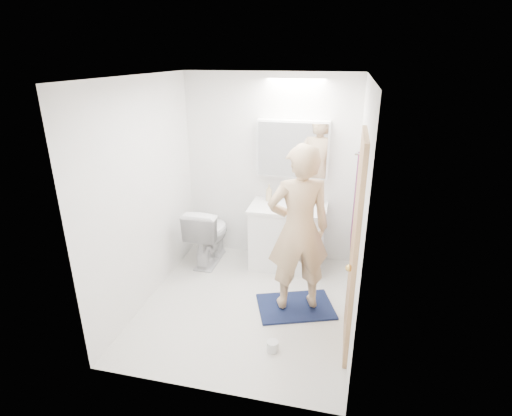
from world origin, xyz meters
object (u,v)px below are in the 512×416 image
(person, at_px, (299,230))
(toothbrush_cup, at_px, (304,200))
(soap_bottle_a, at_px, (269,193))
(toilet_paper_roll, at_px, (273,346))
(medicine_cabinet, at_px, (293,149))
(toilet, at_px, (209,234))
(vanity_cabinet, at_px, (287,238))
(soap_bottle_b, at_px, (279,195))

(person, distance_m, toothbrush_cup, 1.08)
(soap_bottle_a, bearing_deg, toilet_paper_roll, -77.31)
(medicine_cabinet, relative_size, toilet, 1.12)
(soap_bottle_a, bearing_deg, toilet, -160.43)
(soap_bottle_a, distance_m, toothbrush_cup, 0.45)
(vanity_cabinet, bearing_deg, toothbrush_cup, 43.22)
(person, xyz_separation_m, toothbrush_cup, (-0.07, 1.07, -0.06))
(toilet, height_order, soap_bottle_a, soap_bottle_a)
(soap_bottle_b, height_order, toilet_paper_roll, soap_bottle_b)
(toilet, bearing_deg, medicine_cabinet, -161.27)
(soap_bottle_a, height_order, toothbrush_cup, soap_bottle_a)
(toothbrush_cup, height_order, toilet_paper_roll, toothbrush_cup)
(vanity_cabinet, height_order, medicine_cabinet, medicine_cabinet)
(vanity_cabinet, relative_size, toilet_paper_roll, 8.18)
(toilet, bearing_deg, vanity_cabinet, -172.42)
(person, xyz_separation_m, soap_bottle_a, (-0.52, 1.06, -0.00))
(medicine_cabinet, distance_m, person, 1.28)
(medicine_cabinet, xyz_separation_m, person, (0.24, -1.12, -0.57))
(toothbrush_cup, bearing_deg, soap_bottle_b, 176.39)
(vanity_cabinet, height_order, toilet_paper_roll, vanity_cabinet)
(person, bearing_deg, toilet_paper_roll, 60.73)
(medicine_cabinet, bearing_deg, soap_bottle_b, -168.81)
(vanity_cabinet, xyz_separation_m, soap_bottle_a, (-0.28, 0.15, 0.54))
(toilet, relative_size, soap_bottle_b, 5.17)
(medicine_cabinet, distance_m, toilet_paper_roll, 2.35)
(vanity_cabinet, height_order, person, person)
(soap_bottle_a, bearing_deg, toothbrush_cup, 1.29)
(vanity_cabinet, relative_size, toilet, 1.15)
(toilet, distance_m, person, 1.59)
(medicine_cabinet, relative_size, person, 0.50)
(vanity_cabinet, xyz_separation_m, medicine_cabinet, (0.00, 0.21, 1.11))
(medicine_cabinet, relative_size, toilet_paper_roll, 8.00)
(vanity_cabinet, xyz_separation_m, soap_bottle_b, (-0.15, 0.18, 0.51))
(soap_bottle_b, bearing_deg, vanity_cabinet, -50.82)
(person, distance_m, soap_bottle_a, 1.18)
(medicine_cabinet, bearing_deg, toothbrush_cup, -16.83)
(person, relative_size, soap_bottle_b, 11.67)
(person, xyz_separation_m, toilet_paper_roll, (-0.12, -0.72, -0.88))
(vanity_cabinet, height_order, soap_bottle_a, soap_bottle_a)
(person, bearing_deg, soap_bottle_b, -90.37)
(medicine_cabinet, height_order, soap_bottle_a, medicine_cabinet)
(soap_bottle_b, height_order, toothbrush_cup, soap_bottle_b)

